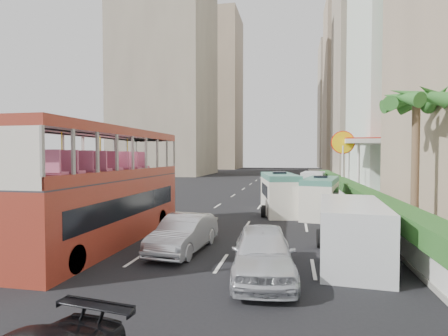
% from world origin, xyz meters
% --- Properties ---
extents(ground_plane, '(200.00, 200.00, 0.00)m').
position_xyz_m(ground_plane, '(0.00, 0.00, 0.00)').
color(ground_plane, black).
rests_on(ground_plane, ground).
extents(double_decker_bus, '(2.50, 11.00, 5.06)m').
position_xyz_m(double_decker_bus, '(-6.00, 0.00, 2.53)').
color(double_decker_bus, maroon).
rests_on(double_decker_bus, ground).
extents(car_silver_lane_a, '(1.92, 4.53, 1.46)m').
position_xyz_m(car_silver_lane_a, '(-2.20, -0.71, 0.00)').
color(car_silver_lane_a, silver).
rests_on(car_silver_lane_a, ground).
extents(car_silver_lane_b, '(2.41, 4.91, 1.61)m').
position_xyz_m(car_silver_lane_b, '(1.18, -3.13, 0.00)').
color(car_silver_lane_b, silver).
rests_on(car_silver_lane_b, ground).
extents(van_asset, '(2.34, 4.67, 1.27)m').
position_xyz_m(van_asset, '(1.01, 13.81, 0.00)').
color(van_asset, silver).
rests_on(van_asset, ground).
extents(minibus_near, '(2.99, 6.20, 2.63)m').
position_xyz_m(minibus_near, '(1.17, 9.73, 1.32)').
color(minibus_near, silver).
rests_on(minibus_near, ground).
extents(minibus_far, '(2.85, 5.75, 2.44)m').
position_xyz_m(minibus_far, '(3.83, 8.92, 1.22)').
color(minibus_far, silver).
rests_on(minibus_far, ground).
extents(panel_van_near, '(2.58, 5.55, 2.16)m').
position_xyz_m(panel_van_near, '(4.20, -0.81, 1.08)').
color(panel_van_near, silver).
rests_on(panel_van_near, ground).
extents(panel_van_far, '(2.80, 5.57, 2.14)m').
position_xyz_m(panel_van_far, '(4.16, 23.81, 1.07)').
color(panel_van_far, silver).
rests_on(panel_van_far, ground).
extents(sidewalk, '(6.00, 120.00, 0.18)m').
position_xyz_m(sidewalk, '(9.00, 25.00, 0.09)').
color(sidewalk, '#99968C').
rests_on(sidewalk, ground).
extents(kerb_wall, '(0.30, 44.00, 1.00)m').
position_xyz_m(kerb_wall, '(6.20, 14.00, 0.68)').
color(kerb_wall, silver).
rests_on(kerb_wall, sidewalk).
extents(hedge, '(1.10, 44.00, 0.70)m').
position_xyz_m(hedge, '(6.20, 14.00, 1.53)').
color(hedge, '#2D6626').
rests_on(hedge, kerb_wall).
extents(palm_tree, '(0.36, 0.36, 6.40)m').
position_xyz_m(palm_tree, '(7.80, 4.00, 3.38)').
color(palm_tree, brown).
rests_on(palm_tree, sidewalk).
extents(shell_station, '(6.50, 8.00, 5.50)m').
position_xyz_m(shell_station, '(10.00, 23.00, 2.75)').
color(shell_station, silver).
rests_on(shell_station, ground).
extents(tower_mid, '(16.00, 16.00, 50.00)m').
position_xyz_m(tower_mid, '(18.00, 58.00, 25.00)').
color(tower_mid, '#9F927D').
rests_on(tower_mid, ground).
extents(tower_far_a, '(14.00, 14.00, 44.00)m').
position_xyz_m(tower_far_a, '(17.00, 82.00, 22.00)').
color(tower_far_a, tan).
rests_on(tower_far_a, ground).
extents(tower_far_b, '(14.00, 14.00, 40.00)m').
position_xyz_m(tower_far_b, '(17.00, 104.00, 20.00)').
color(tower_far_b, '#9F927D').
rests_on(tower_far_b, ground).
extents(tower_left_a, '(18.00, 18.00, 52.00)m').
position_xyz_m(tower_left_a, '(-24.00, 55.00, 26.00)').
color(tower_left_a, '#9F927D').
rests_on(tower_left_a, ground).
extents(tower_left_b, '(16.00, 16.00, 46.00)m').
position_xyz_m(tower_left_b, '(-22.00, 90.00, 23.00)').
color(tower_left_b, tan).
rests_on(tower_left_b, ground).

